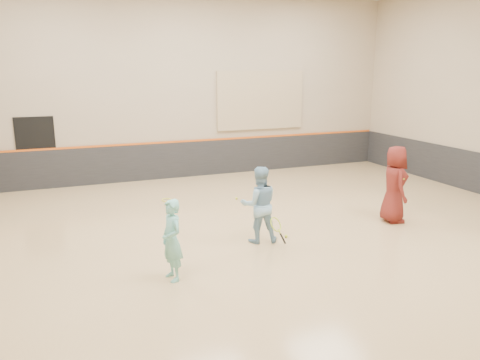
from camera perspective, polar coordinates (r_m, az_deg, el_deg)
name	(u,v)px	position (r m, az deg, el deg)	size (l,w,h in m)	color
room	(254,198)	(10.25, 1.71, -2.23)	(15.04, 12.04, 6.22)	tan
wainscot_back	(184,160)	(15.81, -6.88, 2.50)	(14.90, 0.04, 1.20)	#232326
accent_stripe	(183,141)	(15.70, -6.94, 4.71)	(14.90, 0.03, 0.06)	#D85914
acoustic_panel	(261,100)	(16.48, 2.53, 9.69)	(3.20, 0.08, 2.00)	tan
doorway	(37,154)	(15.25, -23.53, 2.97)	(1.10, 0.05, 2.20)	black
girl	(172,240)	(8.15, -8.30, -7.27)	(0.53, 0.34, 1.44)	#74C9C0
instructor	(259,205)	(9.78, 2.35, -3.01)	(0.79, 0.62, 1.63)	#84B0CC
young_man	(394,184)	(11.65, 18.31, -0.49)	(0.89, 0.58, 1.83)	maroon
held_racket	(276,224)	(9.72, 4.38, -5.42)	(0.42, 0.42, 0.64)	#BBDA30
spare_racket	(167,199)	(13.14, -8.88, -2.25)	(0.66, 0.66, 0.13)	yellow
ball_under_racket	(286,236)	(10.28, 5.64, -6.83)	(0.07, 0.07, 0.07)	#C9E435
ball_in_hand	(403,179)	(11.49, 19.30, 0.17)	(0.07, 0.07, 0.07)	yellow
ball_beside_spare	(236,198)	(13.11, -0.43, -2.25)	(0.07, 0.07, 0.07)	#D1DD33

